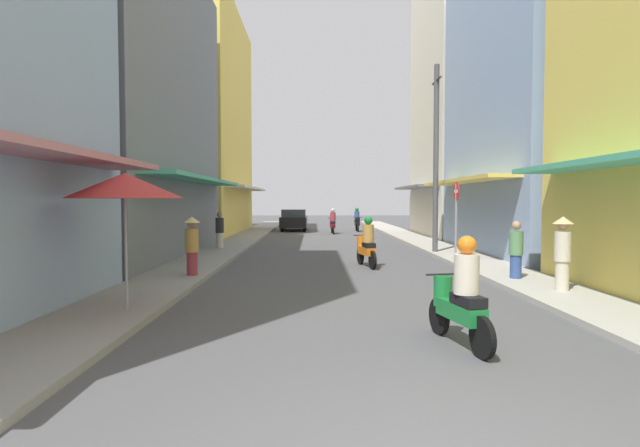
{
  "coord_description": "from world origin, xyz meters",
  "views": [
    {
      "loc": [
        -0.8,
        -3.48,
        2.06
      ],
      "look_at": [
        -0.57,
        15.12,
        1.21
      ],
      "focal_mm": 28.59,
      "sensor_mm": 36.0,
      "label": 1
    }
  ],
  "objects_px": {
    "motorbike_green": "(460,297)",
    "motorbike_black": "(357,221)",
    "motorbike_orange": "(367,244)",
    "utility_pole": "(436,158)",
    "street_sign_no_entry": "(456,211)",
    "pedestrian_crossing": "(192,244)",
    "pedestrian_foreground": "(563,251)",
    "pedestrian_midway": "(516,252)",
    "motorbike_maroon": "(333,222)",
    "vendor_umbrella": "(125,186)",
    "pedestrian_far": "(220,231)",
    "parked_car": "(294,220)"
  },
  "relations": [
    {
      "from": "vendor_umbrella",
      "to": "motorbike_green",
      "type": "bearing_deg",
      "value": -20.12
    },
    {
      "from": "parked_car",
      "to": "pedestrian_far",
      "type": "height_order",
      "value": "pedestrian_far"
    },
    {
      "from": "motorbike_black",
      "to": "street_sign_no_entry",
      "type": "height_order",
      "value": "street_sign_no_entry"
    },
    {
      "from": "utility_pole",
      "to": "pedestrian_foreground",
      "type": "bearing_deg",
      "value": -85.11
    },
    {
      "from": "vendor_umbrella",
      "to": "pedestrian_midway",
      "type": "bearing_deg",
      "value": 22.67
    },
    {
      "from": "pedestrian_foreground",
      "to": "utility_pole",
      "type": "xyz_separation_m",
      "value": [
        -0.72,
        8.43,
        2.68
      ]
    },
    {
      "from": "pedestrian_far",
      "to": "street_sign_no_entry",
      "type": "distance_m",
      "value": 9.75
    },
    {
      "from": "motorbike_black",
      "to": "utility_pole",
      "type": "bearing_deg",
      "value": -83.29
    },
    {
      "from": "pedestrian_far",
      "to": "utility_pole",
      "type": "bearing_deg",
      "value": -11.49
    },
    {
      "from": "motorbike_green",
      "to": "motorbike_black",
      "type": "distance_m",
      "value": 26.77
    },
    {
      "from": "motorbike_black",
      "to": "vendor_umbrella",
      "type": "relative_size",
      "value": 0.71
    },
    {
      "from": "utility_pole",
      "to": "motorbike_orange",
      "type": "bearing_deg",
      "value": -130.0
    },
    {
      "from": "pedestrian_foreground",
      "to": "street_sign_no_entry",
      "type": "distance_m",
      "value": 5.38
    },
    {
      "from": "motorbike_green",
      "to": "motorbike_orange",
      "type": "relative_size",
      "value": 1.0
    },
    {
      "from": "utility_pole",
      "to": "pedestrian_far",
      "type": "bearing_deg",
      "value": 168.51
    },
    {
      "from": "pedestrian_crossing",
      "to": "vendor_umbrella",
      "type": "distance_m",
      "value": 4.37
    },
    {
      "from": "utility_pole",
      "to": "motorbike_green",
      "type": "bearing_deg",
      "value": -101.87
    },
    {
      "from": "motorbike_maroon",
      "to": "street_sign_no_entry",
      "type": "relative_size",
      "value": 0.68
    },
    {
      "from": "motorbike_maroon",
      "to": "vendor_umbrella",
      "type": "distance_m",
      "value": 22.88
    },
    {
      "from": "pedestrian_midway",
      "to": "street_sign_no_entry",
      "type": "bearing_deg",
      "value": 98.55
    },
    {
      "from": "pedestrian_midway",
      "to": "motorbike_orange",
      "type": "bearing_deg",
      "value": 137.58
    },
    {
      "from": "pedestrian_crossing",
      "to": "pedestrian_midway",
      "type": "bearing_deg",
      "value": -4.46
    },
    {
      "from": "parked_car",
      "to": "pedestrian_crossing",
      "type": "xyz_separation_m",
      "value": [
        -1.82,
        -21.58,
        0.19
      ]
    },
    {
      "from": "motorbike_orange",
      "to": "motorbike_black",
      "type": "bearing_deg",
      "value": 86.04
    },
    {
      "from": "parked_car",
      "to": "vendor_umbrella",
      "type": "bearing_deg",
      "value": -94.44
    },
    {
      "from": "utility_pole",
      "to": "street_sign_no_entry",
      "type": "bearing_deg",
      "value": -91.81
    },
    {
      "from": "motorbike_orange",
      "to": "pedestrian_far",
      "type": "height_order",
      "value": "pedestrian_far"
    },
    {
      "from": "pedestrian_crossing",
      "to": "street_sign_no_entry",
      "type": "distance_m",
      "value": 8.23
    },
    {
      "from": "motorbike_maroon",
      "to": "pedestrian_foreground",
      "type": "bearing_deg",
      "value": -78.6
    },
    {
      "from": "motorbike_maroon",
      "to": "pedestrian_crossing",
      "type": "bearing_deg",
      "value": -103.37
    },
    {
      "from": "motorbike_black",
      "to": "pedestrian_crossing",
      "type": "relative_size",
      "value": 1.1
    },
    {
      "from": "utility_pole",
      "to": "pedestrian_midway",
      "type": "bearing_deg",
      "value": -86.34
    },
    {
      "from": "street_sign_no_entry",
      "to": "motorbike_black",
      "type": "bearing_deg",
      "value": 95.21
    },
    {
      "from": "motorbike_maroon",
      "to": "motorbike_black",
      "type": "bearing_deg",
      "value": 54.38
    },
    {
      "from": "pedestrian_foreground",
      "to": "motorbike_black",
      "type": "bearing_deg",
      "value": 96.05
    },
    {
      "from": "pedestrian_foreground",
      "to": "pedestrian_far",
      "type": "bearing_deg",
      "value": 132.2
    },
    {
      "from": "utility_pole",
      "to": "street_sign_no_entry",
      "type": "relative_size",
      "value": 2.7
    },
    {
      "from": "motorbike_orange",
      "to": "pedestrian_foreground",
      "type": "distance_m",
      "value": 6.13
    },
    {
      "from": "motorbike_green",
      "to": "motorbike_black",
      "type": "relative_size",
      "value": 0.99
    },
    {
      "from": "motorbike_green",
      "to": "vendor_umbrella",
      "type": "height_order",
      "value": "vendor_umbrella"
    },
    {
      "from": "motorbike_black",
      "to": "utility_pole",
      "type": "height_order",
      "value": "utility_pole"
    },
    {
      "from": "motorbike_green",
      "to": "pedestrian_far",
      "type": "relative_size",
      "value": 1.12
    },
    {
      "from": "motorbike_green",
      "to": "utility_pole",
      "type": "xyz_separation_m",
      "value": [
        2.55,
        12.14,
        2.95
      ]
    },
    {
      "from": "pedestrian_foreground",
      "to": "pedestrian_far",
      "type": "distance_m",
      "value": 13.71
    },
    {
      "from": "street_sign_no_entry",
      "to": "parked_car",
      "type": "bearing_deg",
      "value": 107.37
    },
    {
      "from": "motorbike_green",
      "to": "motorbike_orange",
      "type": "height_order",
      "value": "same"
    },
    {
      "from": "parked_car",
      "to": "pedestrian_far",
      "type": "xyz_separation_m",
      "value": [
        -2.53,
        -13.84,
        0.06
      ]
    },
    {
      "from": "pedestrian_midway",
      "to": "utility_pole",
      "type": "bearing_deg",
      "value": 93.66
    },
    {
      "from": "motorbike_orange",
      "to": "pedestrian_far",
      "type": "bearing_deg",
      "value": 136.24
    },
    {
      "from": "parked_car",
      "to": "utility_pole",
      "type": "height_order",
      "value": "utility_pole"
    }
  ]
}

